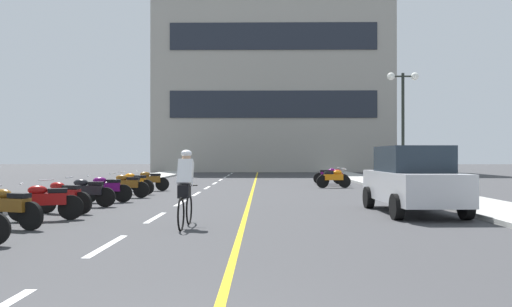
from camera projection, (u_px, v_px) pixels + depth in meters
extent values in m
plane|color=#38383A|center=(248.00, 189.00, 23.81)|extent=(140.00, 140.00, 0.00)
cube|color=#A8A8A3|center=(113.00, 184.00, 26.90)|extent=(2.40, 72.00, 0.12)
cube|color=#A8A8A3|center=(386.00, 184.00, 26.72)|extent=(2.40, 72.00, 0.12)
cube|color=silver|center=(107.00, 245.00, 8.83)|extent=(0.14, 2.20, 0.01)
cube|color=silver|center=(156.00, 217.00, 12.83)|extent=(0.14, 2.20, 0.01)
cube|color=silver|center=(181.00, 203.00, 16.83)|extent=(0.14, 2.20, 0.01)
cube|color=silver|center=(197.00, 194.00, 20.83)|extent=(0.14, 2.20, 0.01)
cube|color=silver|center=(207.00, 188.00, 24.83)|extent=(0.14, 2.20, 0.01)
cube|color=silver|center=(215.00, 183.00, 28.83)|extent=(0.14, 2.20, 0.01)
cube|color=silver|center=(221.00, 180.00, 32.83)|extent=(0.14, 2.20, 0.01)
cube|color=silver|center=(225.00, 177.00, 36.83)|extent=(0.14, 2.20, 0.01)
cube|color=silver|center=(229.00, 175.00, 40.83)|extent=(0.14, 2.20, 0.01)
cube|color=silver|center=(232.00, 173.00, 44.83)|extent=(0.14, 2.20, 0.01)
cube|color=silver|center=(234.00, 172.00, 48.83)|extent=(0.14, 2.20, 0.01)
cube|color=gold|center=(254.00, 185.00, 26.80)|extent=(0.12, 66.00, 0.01)
cube|color=#9E998E|center=(272.00, 68.00, 52.78)|extent=(23.14, 9.91, 21.29)
cube|color=#1E232D|center=(273.00, 104.00, 47.76)|extent=(19.44, 0.10, 2.55)
cube|color=#1E232D|center=(273.00, 36.00, 47.79)|extent=(19.44, 0.10, 2.55)
cylinder|color=black|center=(403.00, 130.00, 23.62)|extent=(0.14, 0.14, 5.27)
cylinder|color=black|center=(403.00, 76.00, 23.63)|extent=(1.10, 0.08, 0.08)
sphere|color=white|center=(391.00, 76.00, 23.64)|extent=(0.36, 0.36, 0.36)
sphere|color=white|center=(415.00, 76.00, 23.63)|extent=(0.36, 0.36, 0.36)
cylinder|color=black|center=(369.00, 197.00, 15.18)|extent=(0.24, 0.65, 0.64)
cylinder|color=black|center=(425.00, 197.00, 15.22)|extent=(0.24, 0.65, 0.64)
cylinder|color=black|center=(397.00, 207.00, 12.38)|extent=(0.24, 0.65, 0.64)
cylinder|color=black|center=(466.00, 207.00, 12.42)|extent=(0.24, 0.65, 0.64)
cube|color=#B7B7BC|center=(412.00, 187.00, 13.81)|extent=(1.85, 4.26, 0.80)
cube|color=#1E2833|center=(412.00, 159.00, 13.81)|extent=(1.64, 2.25, 0.70)
cylinder|color=black|center=(31.00, 216.00, 10.64)|extent=(0.60, 0.29, 0.60)
cube|color=brown|center=(10.00, 205.00, 10.83)|extent=(0.94, 0.56, 0.28)
ellipsoid|color=brown|center=(3.00, 194.00, 10.89)|extent=(0.49, 0.37, 0.22)
cube|color=black|center=(19.00, 196.00, 10.74)|extent=(0.49, 0.37, 0.10)
cylinder|color=black|center=(21.00, 209.00, 12.05)|extent=(0.60, 0.30, 0.60)
cylinder|color=black|center=(71.00, 207.00, 12.40)|extent=(0.60, 0.30, 0.60)
cube|color=maroon|center=(46.00, 199.00, 12.23)|extent=(0.94, 0.57, 0.28)
ellipsoid|color=maroon|center=(37.00, 190.00, 12.16)|extent=(0.49, 0.37, 0.22)
cube|color=black|center=(58.00, 190.00, 12.31)|extent=(0.49, 0.37, 0.10)
cylinder|color=silver|center=(21.00, 184.00, 12.05)|extent=(0.23, 0.58, 0.03)
cylinder|color=black|center=(46.00, 202.00, 13.84)|extent=(0.61, 0.25, 0.60)
cylinder|color=black|center=(81.00, 203.00, 13.54)|extent=(0.61, 0.25, 0.60)
cube|color=maroon|center=(64.00, 194.00, 13.70)|extent=(0.94, 0.51, 0.28)
ellipsoid|color=maroon|center=(57.00, 186.00, 13.75)|extent=(0.49, 0.35, 0.22)
cube|color=black|center=(72.00, 187.00, 13.63)|extent=(0.49, 0.35, 0.10)
cylinder|color=silver|center=(46.00, 180.00, 13.85)|extent=(0.19, 0.59, 0.03)
cylinder|color=black|center=(69.00, 197.00, 15.44)|extent=(0.60, 0.11, 0.60)
cylinder|color=black|center=(106.00, 197.00, 15.45)|extent=(0.60, 0.11, 0.60)
cube|color=black|center=(87.00, 190.00, 15.45)|extent=(0.91, 0.30, 0.28)
ellipsoid|color=black|center=(81.00, 183.00, 15.45)|extent=(0.44, 0.25, 0.22)
cube|color=black|center=(96.00, 183.00, 15.45)|extent=(0.44, 0.25, 0.10)
cylinder|color=silver|center=(69.00, 177.00, 15.44)|extent=(0.04, 0.60, 0.03)
cylinder|color=black|center=(89.00, 194.00, 16.80)|extent=(0.61, 0.21, 0.60)
cylinder|color=black|center=(123.00, 193.00, 17.00)|extent=(0.61, 0.21, 0.60)
cube|color=#590C59|center=(106.00, 187.00, 16.90)|extent=(0.94, 0.45, 0.28)
ellipsoid|color=#590C59|center=(100.00, 180.00, 16.87)|extent=(0.48, 0.32, 0.22)
cube|color=black|center=(114.00, 181.00, 16.95)|extent=(0.48, 0.32, 0.10)
cylinder|color=silver|center=(89.00, 176.00, 16.81)|extent=(0.14, 0.59, 0.03)
cylinder|color=black|center=(112.00, 190.00, 18.93)|extent=(0.61, 0.14, 0.60)
cylinder|color=black|center=(141.00, 190.00, 18.84)|extent=(0.61, 0.14, 0.60)
cube|color=brown|center=(127.00, 184.00, 18.89)|extent=(0.92, 0.34, 0.28)
ellipsoid|color=brown|center=(122.00, 178.00, 18.90)|extent=(0.45, 0.27, 0.22)
cube|color=black|center=(133.00, 178.00, 18.87)|extent=(0.45, 0.27, 0.10)
cylinder|color=silver|center=(112.00, 173.00, 18.93)|extent=(0.07, 0.60, 0.03)
cylinder|color=black|center=(122.00, 187.00, 20.66)|extent=(0.61, 0.24, 0.60)
cylinder|color=black|center=(147.00, 187.00, 20.37)|extent=(0.61, 0.24, 0.60)
cube|color=orange|center=(134.00, 182.00, 20.52)|extent=(0.94, 0.49, 0.28)
ellipsoid|color=orange|center=(130.00, 176.00, 20.57)|extent=(0.49, 0.34, 0.22)
cube|color=black|center=(140.00, 177.00, 20.45)|extent=(0.49, 0.34, 0.10)
cylinder|color=silver|center=(122.00, 172.00, 20.66)|extent=(0.18, 0.59, 0.03)
cylinder|color=black|center=(137.00, 184.00, 22.28)|extent=(0.60, 0.28, 0.60)
cylinder|color=black|center=(162.00, 184.00, 22.62)|extent=(0.60, 0.28, 0.60)
cube|color=brown|center=(150.00, 179.00, 22.45)|extent=(0.94, 0.55, 0.28)
ellipsoid|color=brown|center=(145.00, 174.00, 22.39)|extent=(0.49, 0.37, 0.22)
cube|color=black|center=(155.00, 175.00, 22.53)|extent=(0.49, 0.37, 0.10)
cylinder|color=silver|center=(137.00, 171.00, 22.29)|extent=(0.22, 0.58, 0.03)
cylinder|color=black|center=(345.00, 182.00, 24.76)|extent=(0.61, 0.19, 0.60)
cylinder|color=black|center=(323.00, 182.00, 24.61)|extent=(0.61, 0.19, 0.60)
cube|color=orange|center=(334.00, 177.00, 24.68)|extent=(0.93, 0.41, 0.28)
ellipsoid|color=orange|center=(338.00, 173.00, 24.71)|extent=(0.47, 0.30, 0.22)
cube|color=black|center=(329.00, 173.00, 24.65)|extent=(0.47, 0.30, 0.10)
cylinder|color=silver|center=(345.00, 169.00, 24.76)|extent=(0.12, 0.60, 0.03)
cylinder|color=black|center=(344.00, 180.00, 26.64)|extent=(0.61, 0.23, 0.60)
cylinder|color=black|center=(324.00, 180.00, 26.41)|extent=(0.61, 0.23, 0.60)
cube|color=maroon|center=(334.00, 176.00, 26.53)|extent=(0.94, 0.47, 0.28)
ellipsoid|color=maroon|center=(337.00, 171.00, 26.57)|extent=(0.48, 0.33, 0.22)
cube|color=black|center=(329.00, 172.00, 26.48)|extent=(0.48, 0.33, 0.10)
cylinder|color=silver|center=(344.00, 168.00, 26.65)|extent=(0.16, 0.59, 0.03)
cylinder|color=black|center=(338.00, 178.00, 28.28)|extent=(0.61, 0.15, 0.60)
cylinder|color=black|center=(319.00, 178.00, 28.21)|extent=(0.61, 0.15, 0.60)
cube|color=#590C59|center=(329.00, 174.00, 28.25)|extent=(0.92, 0.35, 0.28)
ellipsoid|color=#590C59|center=(332.00, 170.00, 28.26)|extent=(0.46, 0.27, 0.22)
cube|color=black|center=(324.00, 171.00, 28.23)|extent=(0.46, 0.27, 0.10)
cylinder|color=silver|center=(338.00, 168.00, 28.28)|extent=(0.08, 0.60, 0.03)
torus|color=black|center=(189.00, 209.00, 11.65)|extent=(0.05, 0.72, 0.72)
torus|color=black|center=(181.00, 214.00, 10.60)|extent=(0.05, 0.72, 0.72)
cylinder|color=black|center=(185.00, 198.00, 11.10)|extent=(0.06, 0.95, 0.04)
cube|color=black|center=(184.00, 188.00, 10.95)|extent=(0.10, 0.20, 0.06)
cylinder|color=black|center=(188.00, 185.00, 11.55)|extent=(0.42, 0.04, 0.03)
cube|color=black|center=(184.00, 191.00, 11.00)|extent=(0.25, 0.36, 0.28)
cube|color=white|center=(185.00, 173.00, 11.15)|extent=(0.33, 0.46, 0.61)
sphere|color=tan|center=(186.00, 157.00, 11.28)|extent=(0.20, 0.20, 0.20)
ellipsoid|color=white|center=(186.00, 153.00, 11.28)|extent=(0.24, 0.26, 0.16)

